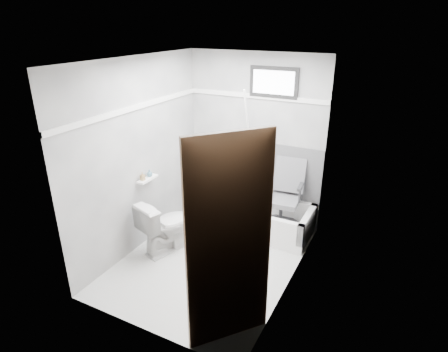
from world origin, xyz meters
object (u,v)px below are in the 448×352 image
Objects in this scene: door at (241,273)px; soap_bottle_a at (143,176)px; office_chair at (282,195)px; soap_bottle_b at (150,173)px; bathtub at (257,216)px; toilet at (166,226)px.

soap_bottle_a is at bearing 147.28° from door.
soap_bottle_b is (-1.49, -0.89, 0.37)m from office_chair.
toilet is (-0.85, -0.99, 0.14)m from bathtub.
soap_bottle_a is 0.14m from soap_bottle_b.
office_chair reaches higher than soap_bottle_a.
bathtub is 1.62m from soap_bottle_b.
soap_bottle_a is (-1.92, 1.23, -0.03)m from door.
bathtub is 15.90× the size of soap_bottle_b.
soap_bottle_a is at bearing -151.26° from office_chair.
bathtub is at bearing 35.57° from soap_bottle_b.
bathtub is 13.36× the size of soap_bottle_a.
bathtub is 2.09× the size of toilet.
office_chair is 1.58m from toilet.
office_chair is at bearing 8.84° from bathtub.
office_chair is 1.31× the size of toilet.
toilet is 2.11m from door.
door is at bearing -35.58° from soap_bottle_b.
toilet is 0.36× the size of door.
toilet is at bearing 142.69° from door.
office_chair is 2.34m from door.
toilet reaches higher than bathtub.
soap_bottle_b is (-0.32, 0.15, 0.61)m from toilet.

